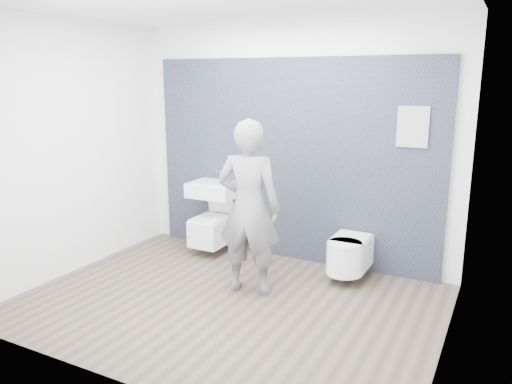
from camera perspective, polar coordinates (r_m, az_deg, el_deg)
The scene contains 8 objects.
ground at distance 5.06m, azimuth -3.21°, elevation -12.48°, with size 4.00×4.00×0.00m, color brown.
room_shell at distance 4.59m, azimuth -3.49°, elevation 7.52°, with size 4.00×4.00×4.00m.
tile_wall at distance 6.27m, azimuth 3.70°, elevation -7.35°, with size 3.60×0.06×2.40m, color black.
washbasin at distance 6.24m, azimuth -4.82°, elevation 0.32°, with size 0.60×0.45×0.45m.
toilet_square at distance 6.32m, azimuth -4.99°, elevation -4.20°, with size 0.39×0.56×0.76m.
toilet_rounded at distance 5.57m, azimuth 10.49°, elevation -7.02°, with size 0.39×0.66×0.36m.
info_placard at distance 5.85m, azimuth 16.38°, elevation -9.41°, with size 0.32×0.03×0.43m, color silver.
visitor at distance 5.01m, azimuth -0.81°, elevation -1.83°, with size 0.65×0.43×1.79m, color gray.
Camera 1 is at (2.35, -3.92, 2.17)m, focal length 35.00 mm.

